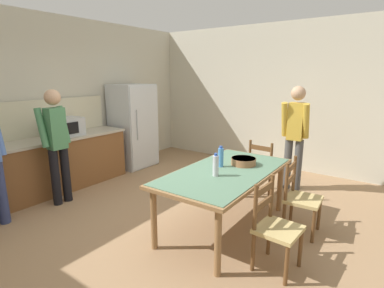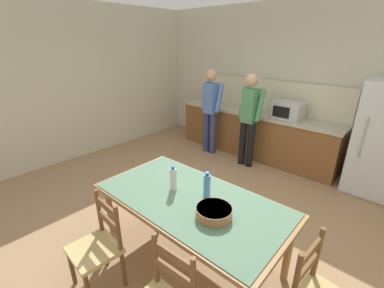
{
  "view_description": "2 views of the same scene",
  "coord_description": "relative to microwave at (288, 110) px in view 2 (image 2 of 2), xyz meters",
  "views": [
    {
      "loc": [
        -2.78,
        -2.41,
        1.92
      ],
      "look_at": [
        0.38,
        -0.13,
        1.0
      ],
      "focal_mm": 28.0,
      "sensor_mm": 36.0,
      "label": 1
    },
    {
      "loc": [
        1.75,
        -2.27,
        2.2
      ],
      "look_at": [
        -0.15,
        -0.19,
        1.07
      ],
      "focal_mm": 24.0,
      "sensor_mm": 36.0,
      "label": 2
    }
  ],
  "objects": [
    {
      "name": "person_at_sink",
      "position": [
        -1.38,
        -0.5,
        -0.08
      ],
      "size": [
        0.43,
        0.3,
        1.71
      ],
      "rotation": [
        0.0,
        0.0,
        1.57
      ],
      "color": "navy",
      "rests_on": "ground"
    },
    {
      "name": "kitchen_counter",
      "position": [
        -0.65,
        0.02,
        -0.6
      ],
      "size": [
        3.29,
        0.66,
        0.9
      ],
      "color": "brown",
      "rests_on": "ground"
    },
    {
      "name": "bottle_near_centre",
      "position": [
        0.05,
        -2.91,
        -0.16
      ],
      "size": [
        0.07,
        0.07,
        0.27
      ],
      "color": "silver",
      "rests_on": "dining_table"
    },
    {
      "name": "person_at_counter",
      "position": [
        -0.49,
        -0.52,
        -0.09
      ],
      "size": [
        0.43,
        0.3,
        1.7
      ],
      "rotation": [
        0.0,
        0.0,
        1.57
      ],
      "color": "black",
      "rests_on": "ground"
    },
    {
      "name": "wall_back",
      "position": [
        -0.0,
        0.45,
        0.4
      ],
      "size": [
        6.52,
        0.12,
        2.9
      ],
      "primitive_type": "cube",
      "color": "beige",
      "rests_on": "ground"
    },
    {
      "name": "microwave",
      "position": [
        0.0,
        0.0,
        0.0
      ],
      "size": [
        0.5,
        0.39,
        0.3
      ],
      "color": "#B2B7BC",
      "rests_on": "kitchen_counter"
    },
    {
      "name": "bottle_off_centre",
      "position": [
        0.39,
        -2.77,
        -0.16
      ],
      "size": [
        0.07,
        0.07,
        0.27
      ],
      "color": "#4C8ED6",
      "rests_on": "dining_table"
    },
    {
      "name": "ground_plane",
      "position": [
        -0.0,
        -2.21,
        -1.05
      ],
      "size": [
        8.32,
        8.32,
        0.0
      ],
      "primitive_type": "plane",
      "color": "#9E7A56"
    },
    {
      "name": "serving_bowl",
      "position": [
        0.64,
        -2.97,
        -0.23
      ],
      "size": [
        0.32,
        0.32,
        0.09
      ],
      "color": "#9E6642",
      "rests_on": "dining_table"
    },
    {
      "name": "chair_side_near_left",
      "position": [
        -0.13,
        -3.71,
        -0.6
      ],
      "size": [
        0.44,
        0.42,
        0.91
      ],
      "rotation": [
        0.0,
        0.0,
        -0.05
      ],
      "color": "brown",
      "rests_on": "ground"
    },
    {
      "name": "wall_left",
      "position": [
        -3.26,
        -2.21,
        0.4
      ],
      "size": [
        0.12,
        5.2,
        2.9
      ],
      "primitive_type": "cube",
      "color": "beige",
      "rests_on": "ground"
    },
    {
      "name": "dining_table",
      "position": [
        0.3,
        -2.9,
        -0.36
      ],
      "size": [
        1.96,
        1.04,
        0.76
      ],
      "rotation": [
        0.0,
        0.0,
        0.01
      ],
      "color": "olive",
      "rests_on": "ground"
    },
    {
      "name": "counter_splashback",
      "position": [
        -0.65,
        0.33,
        0.15
      ],
      "size": [
        3.25,
        0.03,
        0.6
      ],
      "primitive_type": "cube",
      "color": "beige",
      "rests_on": "kitchen_counter"
    }
  ]
}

